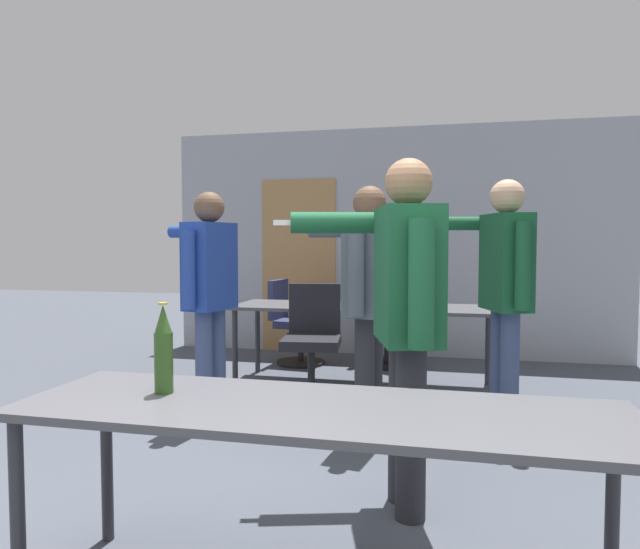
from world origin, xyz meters
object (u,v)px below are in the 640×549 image
person_far_watching (367,286)px  person_near_casual (405,302)px  person_left_plaid (504,279)px  person_right_polo (208,282)px  office_chair_far_left (312,346)px  office_chair_mid_tucked (381,325)px  office_chair_far_right (294,325)px  beer_bottle (164,351)px  drink_cup (383,300)px

person_far_watching → person_near_casual: bearing=-152.4°
person_far_watching → person_left_plaid: person_left_plaid is taller
person_right_polo → office_chair_far_left: size_ratio=1.75×
office_chair_mid_tucked → office_chair_far_right: 0.94m
person_near_casual → beer_bottle: bearing=117.9°
beer_bottle → drink_cup: bearing=81.8°
person_right_polo → person_far_watching: 1.20m
person_right_polo → office_chair_far_left: 1.06m
office_chair_far_left → drink_cup: bearing=-138.1°
office_chair_far_right → drink_cup: size_ratio=8.30×
person_far_watching → office_chair_far_right: person_far_watching is taller
person_near_casual → drink_cup: person_near_casual is taller
person_right_polo → beer_bottle: (0.69, -1.95, -0.12)m
office_chair_mid_tucked → office_chair_far_right: (-0.93, -0.14, -0.01)m
office_chair_far_right → beer_bottle: (0.59, -3.93, 0.48)m
person_right_polo → beer_bottle: size_ratio=4.87×
office_chair_far_right → drink_cup: bearing=59.9°
person_right_polo → office_chair_far_right: 2.07m
beer_bottle → office_chair_far_right: bearing=98.5°
person_left_plaid → beer_bottle: (-1.40, -2.13, -0.16)m
person_right_polo → office_chair_far_left: person_right_polo is taller
office_chair_far_right → beer_bottle: 4.01m
person_far_watching → office_chair_far_left: (-0.56, 0.74, -0.56)m
person_near_casual → beer_bottle: 1.16m
person_right_polo → person_left_plaid: 2.10m
office_chair_mid_tucked → drink_cup: bearing=39.1°
drink_cup → person_near_casual: bearing=-81.0°
person_right_polo → person_left_plaid: (2.09, 0.17, 0.04)m
person_near_casual → office_chair_mid_tucked: 3.37m
office_chair_far_left → beer_bottle: size_ratio=2.78×
person_right_polo → person_far_watching: size_ratio=1.00×
person_far_watching → beer_bottle: size_ratio=4.89×
person_right_polo → office_chair_mid_tucked: size_ratio=1.83×
office_chair_far_left → person_far_watching: bearing=119.9°
person_near_casual → office_chair_far_right: (-1.43, 3.14, -0.60)m
office_chair_far_right → person_far_watching: bearing=33.2°
person_left_plaid → office_chair_far_right: 2.76m
drink_cup → office_chair_far_right: bearing=144.4°
person_far_watching → drink_cup: person_far_watching is taller
person_far_watching → office_chair_far_left: bearing=47.1°
office_chair_far_right → beer_bottle: bearing=14.0°
person_near_casual → beer_bottle: (-0.84, -0.80, -0.12)m
drink_cup → person_far_watching: bearing=-88.0°
person_right_polo → person_left_plaid: person_left_plaid is taller
office_chair_far_right → drink_cup: 1.34m
person_right_polo → office_chair_far_right: person_right_polo is taller
person_right_polo → person_near_casual: bearing=-115.8°
person_near_casual → office_chair_far_left: 2.08m
beer_bottle → person_near_casual: bearing=43.5°
office_chair_far_left → beer_bottle: bearing=84.0°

